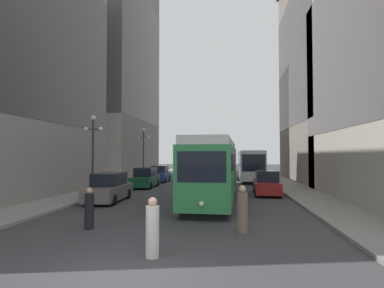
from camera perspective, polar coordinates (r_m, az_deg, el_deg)
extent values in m
plane|color=#38383A|center=(8.69, -11.03, -21.87)|extent=(200.00, 200.00, 0.00)
cube|color=gray|center=(49.00, -5.73, -5.39)|extent=(2.93, 120.00, 0.15)
cube|color=gray|center=(48.20, 13.28, -5.41)|extent=(2.93, 120.00, 0.15)
cube|color=black|center=(21.32, 4.04, -9.52)|extent=(2.70, 12.74, 0.35)
cube|color=#2D8447|center=(21.16, 4.03, -4.88)|extent=(3.13, 13.86, 3.10)
cube|color=black|center=(21.14, 4.02, -3.00)|extent=(3.14, 13.31, 1.08)
cube|color=silver|center=(21.15, 4.01, -0.09)|extent=(2.91, 13.58, 0.44)
cube|color=black|center=(14.31, 1.71, -4.08)|extent=(2.21, 0.17, 1.40)
sphere|color=#F2EACC|center=(14.40, 1.68, -10.64)|extent=(0.24, 0.24, 0.24)
cube|color=black|center=(38.55, 10.32, -6.14)|extent=(2.28, 11.67, 0.35)
cube|color=silver|center=(38.46, 10.30, -3.57)|extent=(2.67, 12.69, 3.10)
cube|color=black|center=(38.45, 10.30, -2.77)|extent=(2.69, 12.18, 1.30)
cube|color=black|center=(32.16, 10.93, -3.32)|extent=(2.30, 0.10, 1.71)
cylinder|color=black|center=(34.81, -7.62, -6.36)|extent=(0.19, 0.64, 0.64)
cylinder|color=black|center=(37.39, -6.68, -6.06)|extent=(0.19, 0.64, 0.64)
cylinder|color=black|center=(34.45, -4.83, -6.41)|extent=(0.19, 0.64, 0.64)
cylinder|color=black|center=(37.06, -4.08, -6.11)|extent=(0.19, 0.64, 0.64)
cube|color=navy|center=(35.90, -5.79, -5.79)|extent=(1.87, 4.31, 0.84)
cube|color=black|center=(35.96, -5.75, -4.47)|extent=(1.62, 2.38, 0.80)
cylinder|color=black|center=(28.81, -10.75, -7.25)|extent=(0.18, 0.64, 0.64)
cylinder|color=black|center=(31.57, -9.17, -6.80)|extent=(0.18, 0.64, 0.64)
cylinder|color=black|center=(28.35, -7.42, -7.35)|extent=(0.18, 0.64, 0.64)
cylinder|color=black|center=(31.15, -6.12, -6.88)|extent=(0.18, 0.64, 0.64)
cube|color=#14512D|center=(29.93, -8.34, -6.53)|extent=(1.80, 4.66, 0.84)
cube|color=black|center=(29.99, -8.27, -4.95)|extent=(1.59, 2.56, 0.80)
cylinder|color=black|center=(26.32, 14.75, -7.71)|extent=(0.20, 0.65, 0.64)
cylinder|color=black|center=(23.55, 15.52, -8.38)|extent=(0.20, 0.65, 0.64)
cylinder|color=black|center=(26.19, 10.99, -7.77)|extent=(0.20, 0.65, 0.64)
cylinder|color=black|center=(23.40, 11.31, -8.46)|extent=(0.20, 0.65, 0.64)
cube|color=maroon|center=(24.82, 13.13, -7.42)|extent=(1.93, 4.58, 0.84)
cube|color=black|center=(24.64, 13.13, -5.55)|extent=(1.66, 2.54, 0.80)
cylinder|color=black|center=(20.33, -18.37, -9.38)|extent=(0.20, 0.65, 0.64)
cylinder|color=black|center=(23.19, -15.37, -8.48)|extent=(0.20, 0.65, 0.64)
cylinder|color=black|center=(19.73, -13.73, -9.65)|extent=(0.20, 0.65, 0.64)
cylinder|color=black|center=(22.67, -11.25, -8.67)|extent=(0.20, 0.65, 0.64)
cube|color=slate|center=(21.43, -14.61, -8.28)|extent=(1.98, 5.06, 0.84)
cube|color=black|center=(21.47, -14.48, -6.07)|extent=(1.68, 2.80, 0.80)
cylinder|color=beige|center=(9.66, -7.07, -15.24)|extent=(0.39, 0.39, 1.49)
sphere|color=tan|center=(9.50, -7.05, -10.17)|extent=(0.27, 0.27, 0.27)
cylinder|color=black|center=(13.76, -17.84, -11.34)|extent=(0.37, 0.37, 1.41)
sphere|color=tan|center=(13.65, -17.80, -7.95)|extent=(0.25, 0.25, 0.25)
cylinder|color=#6B5B4C|center=(12.67, 8.98, -11.93)|extent=(0.40, 0.40, 1.54)
sphere|color=tan|center=(12.54, 8.95, -7.89)|extent=(0.28, 0.28, 0.28)
cylinder|color=#333338|center=(23.70, -17.26, -2.31)|extent=(0.16, 0.16, 5.30)
sphere|color=white|center=(23.85, -17.19, 4.46)|extent=(0.36, 0.36, 0.36)
sphere|color=white|center=(24.00, -18.41, 2.52)|extent=(0.31, 0.31, 0.31)
sphere|color=white|center=(23.56, -15.98, 2.58)|extent=(0.31, 0.31, 0.31)
cube|color=#333338|center=(23.77, -17.21, 2.55)|extent=(1.10, 0.06, 0.06)
cylinder|color=#333338|center=(36.42, -8.65, -2.08)|extent=(0.16, 0.16, 5.52)
sphere|color=white|center=(36.54, -8.62, 2.51)|extent=(0.36, 0.36, 0.36)
sphere|color=white|center=(36.63, -9.46, 1.21)|extent=(0.31, 0.31, 0.31)
sphere|color=white|center=(36.34, -7.79, 1.23)|extent=(0.31, 0.31, 0.31)
cube|color=#333338|center=(36.48, -8.63, 1.22)|extent=(1.10, 0.06, 0.06)
cube|color=slate|center=(49.67, -17.19, 12.78)|extent=(15.17, 19.18, 31.17)
cube|color=#383538|center=(50.09, -17.17, 14.51)|extent=(15.21, 19.22, 18.70)
cube|color=slate|center=(40.22, 27.49, 11.77)|extent=(14.10, 17.95, 24.78)
cube|color=#3D3838|center=(40.52, 27.46, 13.47)|extent=(14.14, 17.99, 14.87)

